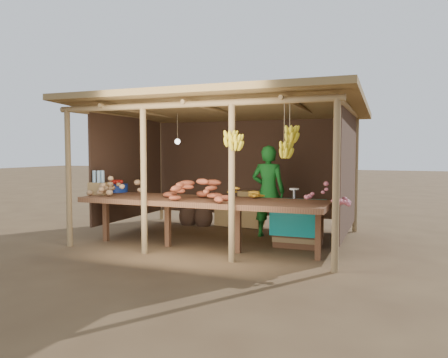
% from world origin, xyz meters
% --- Properties ---
extents(ground, '(60.00, 60.00, 0.00)m').
position_xyz_m(ground, '(0.00, 0.00, 0.00)').
color(ground, brown).
rests_on(ground, ground).
extents(stall_structure, '(4.70, 3.50, 2.43)m').
position_xyz_m(stall_structure, '(0.07, 0.08, 1.92)').
color(stall_structure, '#94764C').
rests_on(stall_structure, ground).
extents(counter, '(3.90, 1.05, 0.80)m').
position_xyz_m(counter, '(0.00, -0.95, 0.74)').
color(counter, brown).
rests_on(counter, ground).
extents(potato_heap, '(1.05, 0.74, 0.37)m').
position_xyz_m(potato_heap, '(-1.44, -1.06, 0.98)').
color(potato_heap, '#99744F').
rests_on(potato_heap, counter).
extents(sweet_potato_heap, '(1.16, 0.76, 0.36)m').
position_xyz_m(sweet_potato_heap, '(-0.04, -1.15, 0.98)').
color(sweet_potato_heap, '#A5492A').
rests_on(sweet_potato_heap, counter).
extents(onion_heap, '(0.75, 0.55, 0.35)m').
position_xyz_m(onion_heap, '(1.90, -1.00, 0.98)').
color(onion_heap, '#BF5D68').
rests_on(onion_heap, counter).
extents(banana_pile, '(0.52, 0.31, 0.34)m').
position_xyz_m(banana_pile, '(0.55, -0.62, 0.97)').
color(banana_pile, gold).
rests_on(banana_pile, counter).
extents(tomato_basin, '(0.42, 0.42, 0.22)m').
position_xyz_m(tomato_basin, '(-1.90, -0.50, 0.89)').
color(tomato_basin, navy).
rests_on(tomato_basin, counter).
extents(bottle_box, '(0.34, 0.28, 0.41)m').
position_xyz_m(bottle_box, '(-1.90, -0.96, 0.96)').
color(bottle_box, '#9F7B47').
rests_on(bottle_box, counter).
extents(vendor, '(0.61, 0.41, 1.64)m').
position_xyz_m(vendor, '(0.68, 0.43, 0.82)').
color(vendor, '#176720').
rests_on(vendor, ground).
extents(tarp_crate, '(0.81, 0.70, 0.95)m').
position_xyz_m(tarp_crate, '(1.34, -0.10, 0.39)').
color(tarp_crate, brown).
rests_on(tarp_crate, ground).
extents(carton_stack, '(1.00, 0.43, 0.72)m').
position_xyz_m(carton_stack, '(-0.04, 1.20, 0.32)').
color(carton_stack, '#9F7B47').
rests_on(carton_stack, ground).
extents(burlap_sacks, '(0.74, 0.39, 0.52)m').
position_xyz_m(burlap_sacks, '(-1.04, 1.05, 0.23)').
color(burlap_sacks, '#462E20').
rests_on(burlap_sacks, ground).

